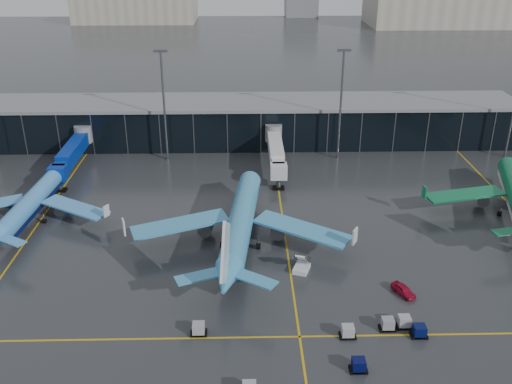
{
  "coord_description": "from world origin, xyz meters",
  "views": [
    {
      "loc": [
        2.84,
        -75.34,
        48.75
      ],
      "look_at": [
        5.0,
        18.0,
        6.0
      ],
      "focal_mm": 40.0,
      "sensor_mm": 36.0,
      "label": 1
    }
  ],
  "objects_px": {
    "baggage_carts": "(340,341)",
    "service_van_red": "(403,290)",
    "airliner_klm_near": "(241,206)",
    "mobile_airstair": "(302,266)",
    "airliner_arkefly": "(30,191)"
  },
  "relations": [
    {
      "from": "baggage_carts",
      "to": "service_van_red",
      "type": "bearing_deg",
      "value": 45.14
    },
    {
      "from": "airliner_klm_near",
      "to": "baggage_carts",
      "type": "bearing_deg",
      "value": -59.35
    },
    {
      "from": "mobile_airstair",
      "to": "service_van_red",
      "type": "bearing_deg",
      "value": -5.07
    },
    {
      "from": "airliner_klm_near",
      "to": "mobile_airstair",
      "type": "relative_size",
      "value": 11.79
    },
    {
      "from": "airliner_klm_near",
      "to": "mobile_airstair",
      "type": "distance_m",
      "value": 14.68
    },
    {
      "from": "service_van_red",
      "to": "airliner_arkefly",
      "type": "bearing_deg",
      "value": 131.57
    },
    {
      "from": "airliner_klm_near",
      "to": "service_van_red",
      "type": "bearing_deg",
      "value": -28.21
    },
    {
      "from": "baggage_carts",
      "to": "service_van_red",
      "type": "xyz_separation_m",
      "value": [
        11.23,
        11.29,
        -0.03
      ]
    },
    {
      "from": "airliner_klm_near",
      "to": "baggage_carts",
      "type": "distance_m",
      "value": 30.88
    },
    {
      "from": "airliner_arkefly",
      "to": "baggage_carts",
      "type": "xyz_separation_m",
      "value": [
        51.2,
        -37.19,
        -4.81
      ]
    },
    {
      "from": "airliner_arkefly",
      "to": "airliner_klm_near",
      "type": "distance_m",
      "value": 39.8
    },
    {
      "from": "airliner_arkefly",
      "to": "baggage_carts",
      "type": "bearing_deg",
      "value": -32.36
    },
    {
      "from": "mobile_airstair",
      "to": "service_van_red",
      "type": "xyz_separation_m",
      "value": [
        14.39,
        -6.77,
        -0.04
      ]
    },
    {
      "from": "airliner_arkefly",
      "to": "airliner_klm_near",
      "type": "xyz_separation_m",
      "value": [
        38.59,
        -9.67,
        1.24
      ]
    },
    {
      "from": "baggage_carts",
      "to": "airliner_arkefly",
      "type": "bearing_deg",
      "value": 144.0
    }
  ]
}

